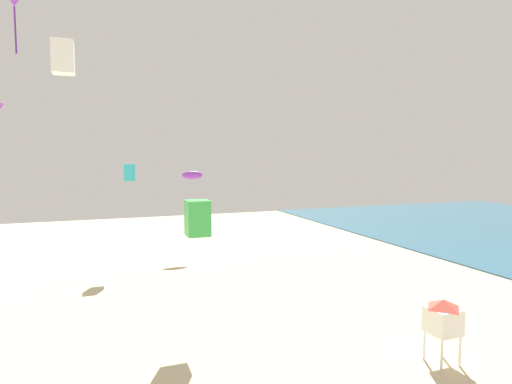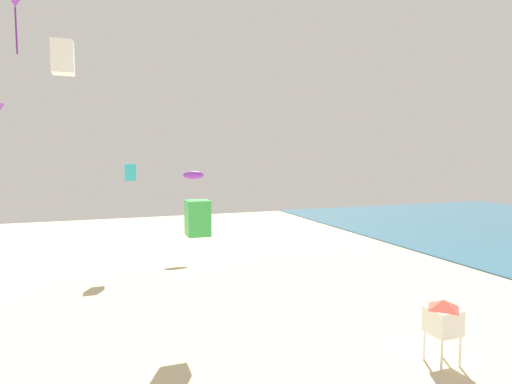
# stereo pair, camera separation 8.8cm
# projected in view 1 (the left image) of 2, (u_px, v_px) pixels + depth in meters

# --- Properties ---
(lifeguard_stand) EXTENTS (1.10, 1.10, 2.55)m
(lifeguard_stand) POSITION_uv_depth(u_px,v_px,m) (443.00, 317.00, 16.24)
(lifeguard_stand) COLOR white
(lifeguard_stand) RESTS_ON ground
(kite_white_box) EXTENTS (0.68, 0.68, 1.06)m
(kite_white_box) POSITION_uv_depth(u_px,v_px,m) (63.00, 57.00, 13.60)
(kite_white_box) COLOR white
(kite_green_box) EXTENTS (1.04, 1.04, 1.64)m
(kite_green_box) POSITION_uv_depth(u_px,v_px,m) (198.00, 218.00, 19.16)
(kite_green_box) COLOR green
(kite_purple_parafoil) EXTENTS (1.79, 0.50, 0.69)m
(kite_purple_parafoil) POSITION_uv_depth(u_px,v_px,m) (192.00, 175.00, 35.46)
(kite_purple_parafoil) COLOR purple
(kite_cyan_box) EXTENTS (0.78, 0.78, 1.22)m
(kite_cyan_box) POSITION_uv_depth(u_px,v_px,m) (129.00, 172.00, 30.62)
(kite_cyan_box) COLOR #2DB7CC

